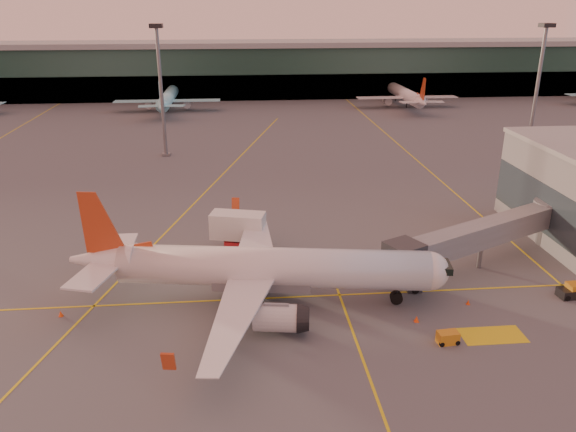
{
  "coord_description": "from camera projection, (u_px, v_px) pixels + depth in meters",
  "views": [
    {
      "loc": [
        -5.32,
        -47.42,
        29.37
      ],
      "look_at": [
        0.47,
        16.14,
        5.0
      ],
      "focal_mm": 35.0,
      "sensor_mm": 36.0,
      "label": 1
    }
  ],
  "objects": [
    {
      "name": "catering_truck",
      "position": [
        239.0,
        230.0,
        69.57
      ],
      "size": [
        7.1,
        4.44,
        5.12
      ],
      "rotation": [
        0.0,
        0.0,
        -0.25
      ],
      "color": "red",
      "rests_on": "ground"
    },
    {
      "name": "cone_fwd",
      "position": [
        417.0,
        319.0,
        55.0
      ],
      "size": [
        0.49,
        0.49,
        0.63
      ],
      "color": "#FB490D",
      "rests_on": "ground"
    },
    {
      "name": "jet_bridge",
      "position": [
        491.0,
        233.0,
        65.72
      ],
      "size": [
        26.81,
        15.64,
        5.85
      ],
      "color": "slate",
      "rests_on": "ground"
    },
    {
      "name": "taxi_markings",
      "position": [
        228.0,
        186.0,
        95.81
      ],
      "size": [
        100.12,
        173.0,
        0.01
      ],
      "color": "yellow",
      "rests_on": "ground"
    },
    {
      "name": "gpu_cart",
      "position": [
        448.0,
        338.0,
        51.47
      ],
      "size": [
        2.05,
        1.33,
        1.14
      ],
      "rotation": [
        0.0,
        0.0,
        0.09
      ],
      "color": "#C57F18",
      "rests_on": "ground"
    },
    {
      "name": "cone_tail",
      "position": [
        61.0,
        314.0,
        55.98
      ],
      "size": [
        0.47,
        0.47,
        0.6
      ],
      "color": "#FB490D",
      "rests_on": "ground"
    },
    {
      "name": "cone_nose",
      "position": [
        468.0,
        302.0,
        58.19
      ],
      "size": [
        0.4,
        0.4,
        0.51
      ],
      "color": "#FB490D",
      "rests_on": "ground"
    },
    {
      "name": "cone_wing_left",
      "position": [
        242.0,
        239.0,
        73.78
      ],
      "size": [
        0.46,
        0.46,
        0.58
      ],
      "color": "#FB490D",
      "rests_on": "ground"
    },
    {
      "name": "terminal",
      "position": [
        252.0,
        69.0,
        183.83
      ],
      "size": [
        400.0,
        20.0,
        17.6
      ],
      "color": "#19382D",
      "rests_on": "ground"
    },
    {
      "name": "mast_east_near",
      "position": [
        538.0,
        80.0,
        112.09
      ],
      "size": [
        2.4,
        2.4,
        25.6
      ],
      "color": "slate",
      "rests_on": "ground"
    },
    {
      "name": "mast_west_near",
      "position": [
        161.0,
        82.0,
        109.45
      ],
      "size": [
        2.4,
        2.4,
        25.6
      ],
      "color": "slate",
      "rests_on": "ground"
    },
    {
      "name": "distant_aircraft_row",
      "position": [
        183.0,
        110.0,
        163.04
      ],
      "size": [
        290.0,
        34.0,
        13.0
      ],
      "color": "#91E5F3",
      "rests_on": "ground"
    },
    {
      "name": "main_airplane",
      "position": [
        260.0,
        269.0,
        57.44
      ],
      "size": [
        39.06,
        35.37,
        11.81
      ],
      "rotation": [
        0.0,
        0.0,
        -0.15
      ],
      "color": "silver",
      "rests_on": "ground"
    },
    {
      "name": "ground",
      "position": [
        298.0,
        322.0,
        55.05
      ],
      "size": [
        600.0,
        600.0,
        0.0
      ],
      "primitive_type": "plane",
      "color": "#4C4F54",
      "rests_on": "ground"
    },
    {
      "name": "pushback_tug",
      "position": [
        573.0,
        292.0,
        59.52
      ],
      "size": [
        3.14,
        1.85,
        1.56
      ],
      "rotation": [
        0.0,
        0.0,
        0.07
      ],
      "color": "black",
      "rests_on": "ground"
    }
  ]
}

